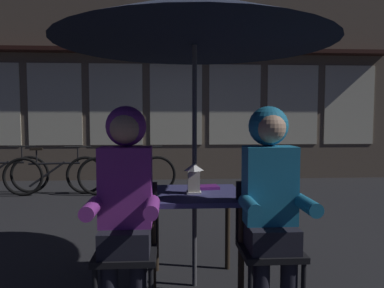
% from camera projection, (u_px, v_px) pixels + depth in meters
% --- Properties ---
extents(ground_plane, '(60.00, 60.00, 0.00)m').
position_uv_depth(ground_plane, '(194.00, 285.00, 2.94)').
color(ground_plane, '#232326').
extents(cafe_table, '(0.72, 0.72, 0.74)m').
position_uv_depth(cafe_table, '(194.00, 206.00, 2.90)').
color(cafe_table, navy).
rests_on(cafe_table, ground_plane).
extents(patio_umbrella, '(2.10, 2.10, 2.31)m').
position_uv_depth(patio_umbrella, '(195.00, 19.00, 2.80)').
color(patio_umbrella, '#4C4C51').
rests_on(patio_umbrella, ground_plane).
extents(lantern, '(0.11, 0.11, 0.23)m').
position_uv_depth(lantern, '(194.00, 178.00, 2.86)').
color(lantern, white).
rests_on(lantern, cafe_table).
extents(chair_left, '(0.40, 0.40, 0.87)m').
position_uv_depth(chair_left, '(127.00, 241.00, 2.51)').
color(chair_left, black).
rests_on(chair_left, ground_plane).
extents(chair_right, '(0.40, 0.40, 0.87)m').
position_uv_depth(chair_right, '(267.00, 239.00, 2.57)').
color(chair_right, black).
rests_on(chair_right, ground_plane).
extents(person_left_hooded, '(0.45, 0.56, 1.40)m').
position_uv_depth(person_left_hooded, '(125.00, 191.00, 2.43)').
color(person_left_hooded, black).
rests_on(person_left_hooded, ground_plane).
extents(person_right_hooded, '(0.45, 0.56, 1.40)m').
position_uv_depth(person_right_hooded, '(270.00, 189.00, 2.49)').
color(person_right_hooded, black).
rests_on(person_right_hooded, ground_plane).
extents(shopfront_building, '(10.00, 0.93, 6.20)m').
position_uv_depth(shopfront_building, '(176.00, 36.00, 8.10)').
color(shopfront_building, '#6B5B4C').
rests_on(shopfront_building, ground_plane).
extents(bicycle_second, '(1.68, 0.24, 0.84)m').
position_uv_depth(bicycle_second, '(55.00, 175.00, 6.38)').
color(bicycle_second, black).
rests_on(bicycle_second, ground_plane).
extents(bicycle_third, '(1.68, 0.21, 0.84)m').
position_uv_depth(bicycle_third, '(127.00, 174.00, 6.43)').
color(bicycle_third, black).
rests_on(bicycle_third, ground_plane).
extents(book, '(0.22, 0.16, 0.02)m').
position_uv_depth(book, '(206.00, 187.00, 3.06)').
color(book, '#661E7A').
rests_on(book, cafe_table).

